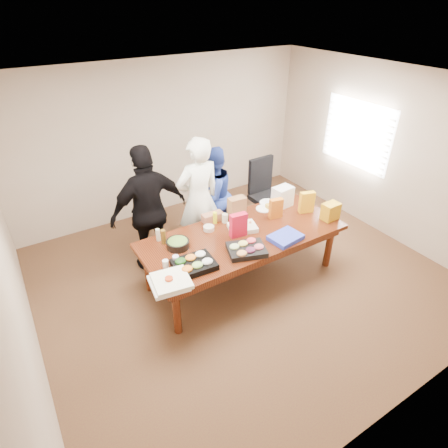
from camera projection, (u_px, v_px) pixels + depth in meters
floor at (242, 277)px, 5.49m from camera, size 5.50×5.00×0.02m
ceiling at (248, 84)px, 4.04m from camera, size 5.50×5.00×0.02m
wall_back at (164, 139)px, 6.56m from camera, size 5.50×0.04×2.70m
wall_front at (422, 319)px, 2.96m from camera, size 5.50×0.04×2.70m
wall_left at (6, 266)px, 3.54m from camera, size 0.04×5.00×2.70m
wall_right at (385, 153)px, 5.99m from camera, size 0.04×5.00×2.70m
window_panel at (356, 134)px, 6.33m from camera, size 0.03×1.40×1.10m
window_blinds at (355, 135)px, 6.31m from camera, size 0.04×1.36×1.00m
conference_table at (242, 256)px, 5.28m from camera, size 2.80×1.20×0.75m
office_chair at (267, 196)px, 6.41m from camera, size 0.60×0.60×1.14m
person_center at (199, 199)px, 5.49m from camera, size 0.70×0.46×1.91m
person_right at (212, 196)px, 5.92m from camera, size 0.94×0.84×1.61m
person_left at (149, 211)px, 5.19m from camera, size 1.15×0.53×1.92m
veggie_tray at (194, 265)px, 4.45m from camera, size 0.52×0.42×0.07m
fruit_tray at (247, 250)px, 4.71m from camera, size 0.56×0.50×0.07m
sheet_cake at (243, 228)px, 5.16m from camera, size 0.44×0.37×0.07m
salad_bowl at (178, 244)px, 4.80m from camera, size 0.32×0.32×0.10m
chip_bag_blue at (285, 237)px, 4.96m from camera, size 0.46×0.37×0.06m
chip_bag_red at (238, 225)px, 4.96m from camera, size 0.24×0.12×0.34m
chip_bag_yellow at (307, 202)px, 5.51m from camera, size 0.23×0.15×0.33m
chip_bag_orange at (276, 208)px, 5.38m from camera, size 0.21×0.12×0.30m
mayo_jar at (225, 218)px, 5.31m from camera, size 0.10×0.10×0.13m
mustard_bottle at (215, 218)px, 5.28m from camera, size 0.08×0.08×0.17m
dressing_bottle at (163, 237)px, 4.84m from camera, size 0.08×0.08×0.20m
ranch_bottle at (158, 235)px, 4.91m from camera, size 0.06×0.06×0.17m
banana_bunch at (273, 206)px, 5.67m from camera, size 0.22×0.14×0.07m
bread_loaf at (212, 217)px, 5.34m from camera, size 0.31×0.14×0.12m
kraft_bag at (237, 208)px, 5.37m from camera, size 0.26×0.16×0.33m
red_cup at (169, 282)px, 4.15m from camera, size 0.11×0.11×0.12m
clear_cup_a at (165, 264)px, 4.45m from camera, size 0.07×0.07×0.10m
clear_cup_b at (176, 260)px, 4.50m from camera, size 0.10×0.10×0.11m
pizza_box_lower at (169, 283)px, 4.19m from camera, size 0.45×0.45×0.05m
pizza_box_upper at (171, 281)px, 4.16m from camera, size 0.46×0.46×0.05m
plate_a at (264, 209)px, 5.66m from camera, size 0.28×0.28×0.01m
plate_b at (268, 203)px, 5.82m from camera, size 0.26×0.26×0.02m
dip_bowl_a at (237, 219)px, 5.37m from camera, size 0.19×0.19×0.07m
dip_bowl_b at (209, 228)px, 5.15m from camera, size 0.18×0.18×0.06m
grocery_bag_white at (283, 197)px, 5.67m from camera, size 0.31×0.24×0.31m
grocery_bag_yellow at (331, 211)px, 5.36m from camera, size 0.26×0.18×0.25m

